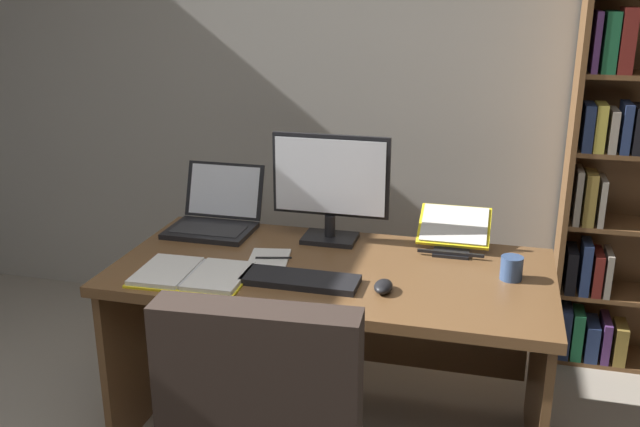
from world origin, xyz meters
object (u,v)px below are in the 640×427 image
Objects in this scene: laptop at (215,217)px; keyboard at (300,280)px; desk at (336,305)px; coffee_mug at (512,268)px; monitor at (330,188)px; computer_mouse at (383,286)px; reading_stand_with_book at (454,230)px; open_binder at (192,274)px; notepad at (269,259)px; pen at (274,258)px.

laptop is 0.70m from keyboard.
desk is 0.70m from coffee_mug.
monitor reaches higher than computer_mouse.
laptop is 3.42× the size of computer_mouse.
desk is 3.39× the size of monitor.
keyboard is 4.83× the size of coffee_mug.
reading_stand_with_book is 0.68× the size of open_binder.
monitor is at bearing 90.00° from keyboard.
notepad is at bearing -153.31° from reading_stand_with_book.
keyboard is (0.52, -0.46, -0.04)m from laptop.
coffee_mug is at bearing -17.32° from monitor.
keyboard is 2.00× the size of notepad.
reading_stand_with_book is at bearing 7.07° from monitor.
laptop is 1.02m from reading_stand_with_book.
open_binder is 4.82× the size of coffee_mug.
desk is 7.81× the size of notepad.
notepad is (0.22, 0.22, -0.01)m from open_binder.
desk is 0.32m from pen.
laptop is at bearing 178.53° from monitor.
computer_mouse is 0.70m from open_binder.
laptop is at bearing 141.09° from pen.
reading_stand_with_book is 0.37m from coffee_mug.
notepad reaches higher than desk.
reading_stand_with_book is (0.50, 0.51, 0.06)m from keyboard.
pen is at bearing 132.29° from keyboard.
pen is (-0.23, -0.08, 0.21)m from desk.
computer_mouse is 0.25× the size of open_binder.
coffee_mug is at bearing -10.93° from laptop.
monitor reaches higher than pen.
keyboard is at bearing 5.22° from open_binder.
pen is (-0.66, -0.34, -0.05)m from reading_stand_with_book.
desk is at bearing -148.57° from reading_stand_with_book.
laptop is 0.94m from computer_mouse.
monitor is at bearing 49.70° from open_binder.
desk is 3.91× the size of keyboard.
computer_mouse is 0.55m from reading_stand_with_book.
laptop is 0.45m from notepad.
computer_mouse is (0.23, -0.25, 0.22)m from desk.
reading_stand_with_book is (1.02, 0.05, 0.01)m from laptop.
monitor is at bearing 110.63° from desk.
desk is 0.34m from keyboard.
notepad is at bearing -176.78° from coffee_mug.
keyboard is at bearing -90.00° from monitor.
laptop is at bearing 139.48° from notepad.
keyboard reaches higher than desk.
notepad is at bearing -122.35° from monitor.
monitor is at bearing 57.65° from notepad.
pen reaches higher than notepad.
reading_stand_with_book is at bearing 68.59° from computer_mouse.
coffee_mug is (1.25, -0.24, -0.01)m from laptop.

